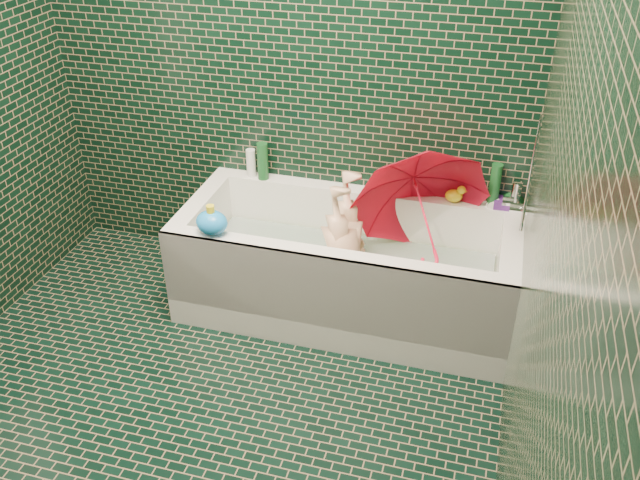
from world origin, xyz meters
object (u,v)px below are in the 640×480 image
(child, at_px, (346,263))
(rubber_duck, at_px, (455,195))
(bath_toy, at_px, (212,222))
(bathtub, at_px, (346,276))
(umbrella, at_px, (425,217))

(child, bearing_deg, rubber_duck, 135.50)
(rubber_duck, relative_size, bath_toy, 0.62)
(bathtub, bearing_deg, rubber_duck, 34.26)
(bathtub, bearing_deg, umbrella, 12.34)
(rubber_duck, bearing_deg, child, -135.84)
(bath_toy, bearing_deg, child, 3.11)
(umbrella, xyz_separation_m, bath_toy, (-0.96, -0.38, 0.03))
(umbrella, height_order, bath_toy, umbrella)
(bathtub, distance_m, rubber_duck, 0.71)
(child, bearing_deg, umbrella, 114.75)
(rubber_duck, xyz_separation_m, bath_toy, (-1.08, -0.64, 0.02))
(bathtub, height_order, umbrella, umbrella)
(bathtub, distance_m, bath_toy, 0.78)
(child, relative_size, umbrella, 1.39)
(bath_toy, bearing_deg, rubber_duck, 8.31)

